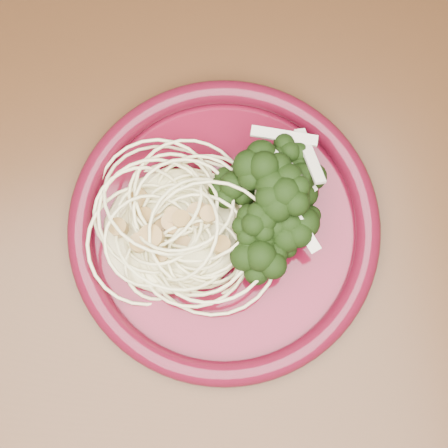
% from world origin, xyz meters
% --- Properties ---
extents(dining_table, '(1.20, 0.80, 0.75)m').
position_xyz_m(dining_table, '(0.00, 0.00, 0.65)').
color(dining_table, '#472814').
rests_on(dining_table, ground).
extents(dinner_plate, '(0.30, 0.30, 0.02)m').
position_xyz_m(dinner_plate, '(0.01, 0.04, 0.76)').
color(dinner_plate, '#540919').
rests_on(dinner_plate, dining_table).
extents(spaghetti_pile, '(0.14, 0.13, 0.03)m').
position_xyz_m(spaghetti_pile, '(-0.03, 0.05, 0.77)').
color(spaghetti_pile, beige).
rests_on(spaghetti_pile, dinner_plate).
extents(scallop_cluster, '(0.11, 0.11, 0.03)m').
position_xyz_m(scallop_cluster, '(-0.03, 0.05, 0.80)').
color(scallop_cluster, '#A98448').
rests_on(scallop_cluster, spaghetti_pile).
extents(broccoli_pile, '(0.10, 0.15, 0.05)m').
position_xyz_m(broccoli_pile, '(0.06, 0.04, 0.78)').
color(broccoli_pile, black).
rests_on(broccoli_pile, dinner_plate).
extents(onion_garnish, '(0.07, 0.10, 0.05)m').
position_xyz_m(onion_garnish, '(0.06, 0.04, 0.81)').
color(onion_garnish, beige).
rests_on(onion_garnish, broccoli_pile).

